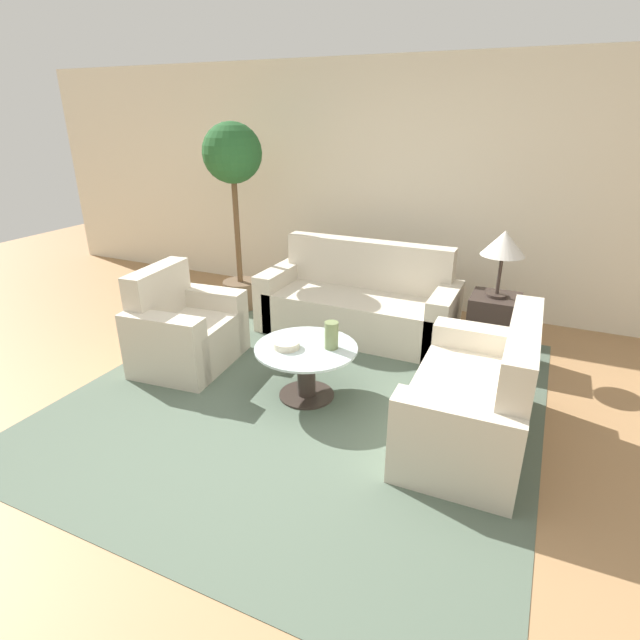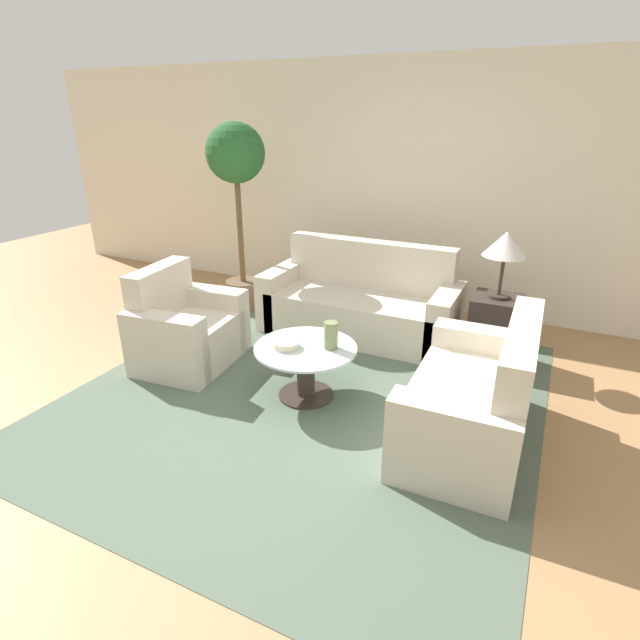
% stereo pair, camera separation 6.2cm
% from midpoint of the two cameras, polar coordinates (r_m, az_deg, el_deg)
% --- Properties ---
extents(ground_plane, '(14.00, 14.00, 0.00)m').
position_cam_midpoint_polar(ground_plane, '(3.45, -6.33, -14.10)').
color(ground_plane, '#9E754C').
extents(wall_back, '(10.00, 0.06, 2.60)m').
position_cam_midpoint_polar(wall_back, '(5.64, 9.63, 14.65)').
color(wall_back, beige).
rests_on(wall_back, ground_plane).
extents(rug, '(3.42, 3.54, 0.01)m').
position_cam_midpoint_polar(rug, '(3.96, -1.99, -8.60)').
color(rug, '#4C5B4C').
rests_on(rug, ground_plane).
extents(sofa_main, '(1.91, 0.76, 0.89)m').
position_cam_midpoint_polar(sofa_main, '(4.98, 4.14, 1.78)').
color(sofa_main, beige).
rests_on(sofa_main, ground_plane).
extents(armchair, '(0.79, 0.97, 0.85)m').
position_cam_midpoint_polar(armchair, '(4.51, -15.77, -1.37)').
color(armchair, beige).
rests_on(armchair, ground_plane).
extents(loveseat, '(0.75, 1.36, 0.87)m').
position_cam_midpoint_polar(loveseat, '(3.49, 17.25, -8.97)').
color(loveseat, beige).
rests_on(loveseat, ground_plane).
extents(coffee_table, '(0.78, 0.78, 0.42)m').
position_cam_midpoint_polar(coffee_table, '(3.82, -2.05, -5.13)').
color(coffee_table, '#332823').
rests_on(coffee_table, ground_plane).
extents(side_table, '(0.41, 0.41, 0.60)m').
position_cam_midpoint_polar(side_table, '(4.64, 18.68, -0.87)').
color(side_table, '#332823').
rests_on(side_table, ground_plane).
extents(table_lamp, '(0.36, 0.36, 0.57)m').
position_cam_midpoint_polar(table_lamp, '(4.41, 19.88, 8.06)').
color(table_lamp, '#332823').
rests_on(table_lamp, side_table).
extents(potted_plant, '(0.61, 0.61, 1.98)m').
position_cam_midpoint_polar(potted_plant, '(5.45, -10.15, 15.44)').
color(potted_plant, brown).
rests_on(potted_plant, ground_plane).
extents(vase, '(0.10, 0.10, 0.21)m').
position_cam_midpoint_polar(vase, '(3.69, 0.83, -1.76)').
color(vase, '#6B7A4C').
rests_on(vase, coffee_table).
extents(bowl, '(0.20, 0.20, 0.05)m').
position_cam_midpoint_polar(bowl, '(3.74, -4.33, -2.83)').
color(bowl, beige).
rests_on(bowl, coffee_table).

